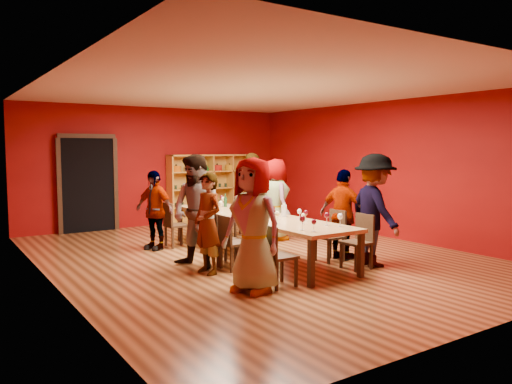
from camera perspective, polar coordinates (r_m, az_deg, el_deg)
room_shell at (r=9.00m, az=-0.09°, el=2.07°), size 7.10×9.10×3.04m
tasting_table at (r=9.08m, az=-0.08°, el=-2.98°), size 1.10×4.50×0.75m
doorway at (r=12.37m, az=-18.69°, el=0.85°), size 1.40×0.17×2.30m
shelving_unit at (r=13.45m, az=-5.28°, el=0.82°), size 2.40×0.40×1.80m
chair_person_left_0 at (r=7.09m, az=2.16°, el=-6.93°), size 0.42×0.42×0.89m
person_left_0 at (r=6.80m, az=-0.36°, el=-3.78°), size 0.78×1.02×1.84m
chair_person_left_1 at (r=8.08m, az=-2.88°, el=-5.45°), size 0.42×0.42×0.89m
person_left_1 at (r=7.83m, az=-5.53°, el=-3.59°), size 0.50×0.63×1.59m
chair_person_left_2 at (r=8.45m, az=-4.41°, el=-4.99°), size 0.42×0.42×0.89m
person_left_2 at (r=8.21m, az=-6.78°, el=-2.22°), size 0.82×1.03×1.87m
chair_person_left_4 at (r=10.05m, az=-9.44°, el=-3.45°), size 0.42×0.42×0.89m
person_left_4 at (r=9.86m, az=-11.55°, el=-2.03°), size 0.75×0.99×1.54m
chair_person_right_0 at (r=8.36m, az=11.79°, el=-5.19°), size 0.42×0.42×0.89m
person_right_0 at (r=8.53m, az=13.40°, el=-2.02°), size 0.79×1.30×1.88m
chair_person_right_1 at (r=8.82m, az=8.80°, el=-4.62°), size 0.42×0.42×0.89m
person_right_1 at (r=8.94m, az=9.99°, el=-2.54°), size 0.68×1.02×1.60m
chair_person_right_3 at (r=10.54m, az=0.66°, el=-2.99°), size 0.42×0.42×0.89m
person_right_3 at (r=10.70m, az=2.28°, el=-0.85°), size 0.62×0.92×1.74m
chair_person_right_4 at (r=11.24m, az=-1.75°, el=-2.49°), size 0.42×0.42×0.89m
person_right_4 at (r=11.37m, az=-0.32°, el=-0.20°), size 0.59×0.75×1.86m
wine_glass_0 at (r=9.30m, az=1.03°, el=-1.58°), size 0.08×0.08×0.20m
wine_glass_1 at (r=8.04m, az=2.43°, el=-2.58°), size 0.08×0.08×0.21m
wine_glass_2 at (r=9.49m, az=-4.07°, el=-1.37°), size 0.09×0.09×0.22m
wine_glass_3 at (r=8.76m, az=-1.62°, el=-2.03°), size 0.08×0.08×0.19m
wine_glass_4 at (r=7.43m, az=5.32°, el=-3.16°), size 0.09×0.09×0.22m
wine_glass_5 at (r=8.04m, az=5.40°, el=-2.76°), size 0.07×0.07×0.18m
wine_glass_6 at (r=9.20m, az=1.71°, el=-1.67°), size 0.08×0.08×0.20m
wine_glass_7 at (r=8.28m, az=0.94°, el=-2.39°), size 0.08×0.08×0.20m
wine_glass_8 at (r=10.73m, az=-3.94°, el=-0.68°), size 0.08×0.08×0.21m
wine_glass_9 at (r=10.29m, az=-6.64°, el=-1.06°), size 0.07×0.07×0.18m
wine_glass_10 at (r=8.36m, az=5.72°, el=-2.40°), size 0.08×0.08×0.19m
wine_glass_11 at (r=9.77m, az=-5.25°, el=-1.20°), size 0.09×0.09×0.22m
wine_glass_12 at (r=8.61m, az=1.89°, el=-2.00°), size 0.09×0.09×0.22m
wine_glass_13 at (r=10.58m, az=-3.77°, el=-0.83°), size 0.08×0.08×0.19m
wine_glass_14 at (r=10.04m, az=-1.69°, el=-1.09°), size 0.08×0.08×0.20m
wine_glass_15 at (r=10.48m, az=-6.99°, el=-0.96°), size 0.07×0.07×0.18m
wine_glass_16 at (r=8.95m, az=-2.36°, el=-1.81°), size 0.08×0.08×0.21m
wine_glass_17 at (r=9.89m, az=-1.47°, el=-1.18°), size 0.08×0.08×0.20m
wine_glass_18 at (r=8.50m, az=4.98°, el=-2.27°), size 0.08×0.08×0.19m
wine_glass_19 at (r=7.33m, az=6.63°, el=-3.48°), size 0.07×0.07×0.19m
wine_glass_20 at (r=7.83m, az=9.60°, el=-2.83°), size 0.08×0.08×0.21m
wine_glass_21 at (r=7.94m, az=8.10°, el=-2.71°), size 0.08×0.08×0.21m
wine_glass_22 at (r=9.48m, az=-0.66°, el=-1.47°), size 0.08×0.08×0.20m
wine_glass_23 at (r=10.16m, az=-5.00°, el=-1.00°), size 0.08×0.08×0.21m
spittoon_bowl at (r=8.96m, az=1.40°, el=-2.33°), size 0.29×0.29×0.16m
carafe_a at (r=9.23m, az=-1.94°, el=-1.76°), size 0.13×0.13×0.28m
carafe_b at (r=8.88m, az=3.22°, el=-2.12°), size 0.12×0.12×0.25m
wine_bottle at (r=10.38m, az=-3.53°, el=-1.11°), size 0.08×0.08×0.28m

